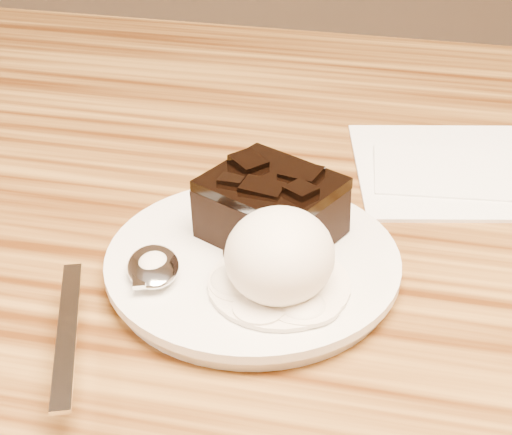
% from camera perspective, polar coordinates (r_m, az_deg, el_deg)
% --- Properties ---
extents(plate, '(0.20, 0.20, 0.02)m').
position_cam_1_polar(plate, '(0.54, -0.23, -3.40)').
color(plate, silver).
rests_on(plate, dining_table).
extents(brownie, '(0.10, 0.10, 0.04)m').
position_cam_1_polar(brownie, '(0.55, 1.07, 0.41)').
color(brownie, black).
rests_on(brownie, plate).
extents(ice_cream_scoop, '(0.07, 0.07, 0.06)m').
position_cam_1_polar(ice_cream_scoop, '(0.50, 1.66, -2.67)').
color(ice_cream_scoop, white).
rests_on(ice_cream_scoop, plate).
extents(melt_puddle, '(0.09, 0.09, 0.00)m').
position_cam_1_polar(melt_puddle, '(0.51, 1.62, -4.77)').
color(melt_puddle, white).
rests_on(melt_puddle, plate).
extents(spoon, '(0.10, 0.19, 0.01)m').
position_cam_1_polar(spoon, '(0.52, -7.19, -3.56)').
color(spoon, silver).
rests_on(spoon, plate).
extents(napkin, '(0.18, 0.18, 0.01)m').
position_cam_1_polar(napkin, '(0.68, 13.57, 3.40)').
color(napkin, white).
rests_on(napkin, dining_table).
extents(crumb_a, '(0.01, 0.01, 0.00)m').
position_cam_1_polar(crumb_a, '(0.49, 3.34, -6.82)').
color(crumb_a, black).
rests_on(crumb_a, plate).
extents(crumb_b, '(0.01, 0.01, 0.00)m').
position_cam_1_polar(crumb_b, '(0.55, 0.87, -1.90)').
color(crumb_b, black).
rests_on(crumb_b, plate).
extents(crumb_c, '(0.01, 0.01, 0.00)m').
position_cam_1_polar(crumb_c, '(0.50, 3.24, -5.75)').
color(crumb_c, black).
rests_on(crumb_c, plate).
extents(crumb_d, '(0.01, 0.01, 0.00)m').
position_cam_1_polar(crumb_d, '(0.54, -2.04, -2.57)').
color(crumb_d, black).
rests_on(crumb_d, plate).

